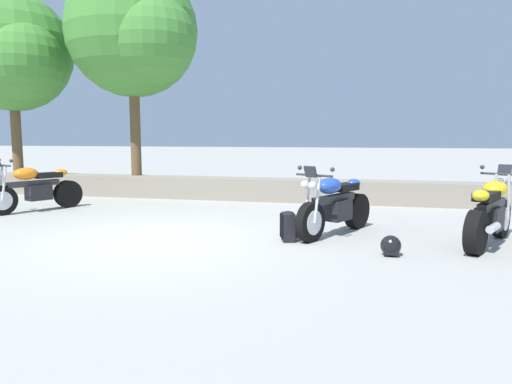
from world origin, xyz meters
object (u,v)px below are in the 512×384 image
Objects in this scene: motorcycle_blue_centre at (334,206)px; leafy_tree_far_left at (14,54)px; leafy_tree_mid_left at (136,33)px; motorcycle_orange_near_left at (35,189)px; motorcycle_yellow_far_right at (491,213)px; rider_helmet at (391,246)px; rider_backpack at (289,226)px.

motorcycle_blue_centre is 10.55m from leafy_tree_far_left.
leafy_tree_far_left is at bearing -178.24° from leafy_tree_mid_left.
motorcycle_orange_near_left is 8.88m from motorcycle_yellow_far_right.
motorcycle_orange_near_left reaches higher than rider_helmet.
rider_helmet is 0.05× the size of leafy_tree_mid_left.
rider_helmet is 0.05× the size of leafy_tree_far_left.
leafy_tree_far_left is 0.92× the size of leafy_tree_mid_left.
motorcycle_yellow_far_right is at bearing 33.90° from rider_helmet.
rider_backpack is (5.82, -1.60, -0.24)m from motorcycle_orange_near_left.
motorcycle_yellow_far_right is 12.69m from leafy_tree_far_left.
motorcycle_yellow_far_right is (2.32, -0.21, 0.00)m from motorcycle_blue_centre.
rider_helmet is (1.50, -0.58, -0.11)m from rider_backpack.
motorcycle_yellow_far_right is 0.37× the size of leafy_tree_far_left.
leafy_tree_mid_left is at bearing 136.64° from rider_backpack.
motorcycle_yellow_far_right is 1.82m from rider_helmet.
motorcycle_yellow_far_right is 0.34× the size of leafy_tree_mid_left.
rider_backpack is 7.80m from leafy_tree_mid_left.
motorcycle_blue_centre reaches higher than rider_backpack.
motorcycle_orange_near_left is 0.34× the size of leafy_tree_mid_left.
rider_helmet is 11.86m from leafy_tree_far_left.
rider_backpack is at bearing -27.50° from leafy_tree_far_left.
leafy_tree_far_left is 3.74m from leafy_tree_mid_left.
motorcycle_blue_centre is 4.03× the size of rider_backpack.
leafy_tree_mid_left reaches higher than motorcycle_orange_near_left.
motorcycle_blue_centre is 7.78m from leafy_tree_mid_left.
motorcycle_orange_near_left is 6.55m from motorcycle_blue_centre.
motorcycle_blue_centre is at bearing -22.57° from leafy_tree_far_left.
leafy_tree_mid_left is (3.71, 0.11, 0.40)m from leafy_tree_far_left.
motorcycle_yellow_far_right reaches higher than rider_helmet.
leafy_tree_far_left is at bearing 157.43° from motorcycle_blue_centre.
rider_backpack is at bearing 158.86° from rider_helmet.
motorcycle_blue_centre is 1.51m from rider_helmet.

